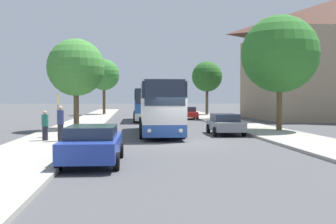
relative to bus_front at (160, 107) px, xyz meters
name	(u,v)px	position (x,y,z in m)	size (l,w,h in m)	color
ground_plane	(180,144)	(0.66, -5.89, -1.87)	(300.00, 300.00, 0.00)	#4C4C4F
sidewalk_left	(47,144)	(-6.34, -5.89, -1.79)	(4.00, 120.00, 0.15)	#A39E93
sidewalk_right	(305,141)	(7.66, -5.89, -1.79)	(4.00, 120.00, 0.15)	#A39E93
building_right_background	(334,59)	(21.70, 17.18, 5.10)	(18.30, 14.21, 13.93)	gray
bus_front	(160,107)	(0.00, 0.00, 0.00)	(2.92, 11.08, 3.51)	#2D519E
bus_middle	(147,104)	(-0.25, 15.32, -0.06)	(2.94, 10.29, 3.38)	silver
parked_car_left_curb	(93,144)	(-3.39, -12.03, -1.10)	(2.23, 4.70, 1.44)	#233D9E
parked_car_right_near	(225,124)	(4.36, -0.93, -1.13)	(2.19, 4.28, 1.39)	slate
parked_car_right_far	(188,113)	(4.65, 18.28, -1.12)	(2.28, 4.47, 1.43)	red
bus_stop_sign	(58,110)	(-6.28, -2.91, -0.12)	(0.08, 0.45, 2.57)	gray
pedestrian_waiting_near	(61,123)	(-5.72, -5.36, -0.75)	(0.36, 0.36, 1.89)	#23232D
pedestrian_waiting_far	(45,126)	(-6.62, -4.93, -0.91)	(0.36, 0.36, 1.62)	#23232D
tree_left_near	(76,68)	(-6.06, 3.31, 2.87)	(4.30, 4.30, 6.76)	brown
tree_left_far	(104,75)	(-5.75, 30.05, 3.89)	(4.44, 4.44, 7.85)	#513D23
tree_right_near	(207,77)	(8.86, 28.29, 3.62)	(4.31, 4.31, 7.51)	brown
tree_right_mid	(280,54)	(8.66, 0.45, 3.72)	(5.52, 5.52, 8.21)	brown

